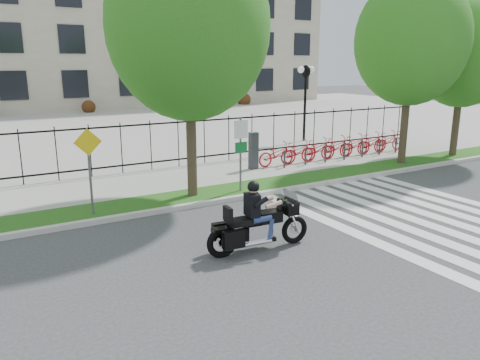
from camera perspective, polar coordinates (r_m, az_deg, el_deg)
ground at (r=11.58m, az=5.40°, el=-8.24°), size 120.00×120.00×0.00m
curb at (r=14.87m, az=-3.88°, el=-2.77°), size 60.00×0.20×0.15m
grass_verge at (r=15.60m, az=-5.29°, el=-1.98°), size 60.00×1.50×0.15m
sidewalk at (r=17.82m, az=-8.74°, el=-0.03°), size 60.00×3.50×0.15m
plaza at (r=34.50m, az=-19.81°, el=6.12°), size 80.00×34.00×0.10m
crosswalk_stripes at (r=14.79m, az=20.79°, el=-4.08°), size 5.70×8.00×0.01m
iron_fence at (r=19.20m, az=-10.82°, el=4.19°), size 30.00×0.06×2.00m
office_building at (r=54.21m, az=-25.08°, el=18.84°), size 60.00×21.90×20.15m
lamp_post_right at (r=26.35m, az=8.00°, el=11.46°), size 1.06×0.70×4.25m
street_tree_1 at (r=14.96m, az=-6.31°, el=18.14°), size 5.00×5.00×8.19m
street_tree_2 at (r=21.13m, az=20.19°, el=15.66°), size 4.61×4.61×7.76m
street_tree_3 at (r=23.91m, az=25.63°, el=13.84°), size 4.27×4.27×7.13m
bike_share_station at (r=21.73m, az=11.61°, el=3.94°), size 8.91×0.87×1.50m
sign_pole_regulatory at (r=15.58m, az=0.10°, el=4.34°), size 0.50×0.09×2.50m
sign_pole_warning at (r=13.78m, az=-17.93°, el=2.35°), size 0.78×0.09×2.49m
motorcycle_rider at (r=11.19m, az=2.30°, el=-5.20°), size 2.71×0.84×2.09m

